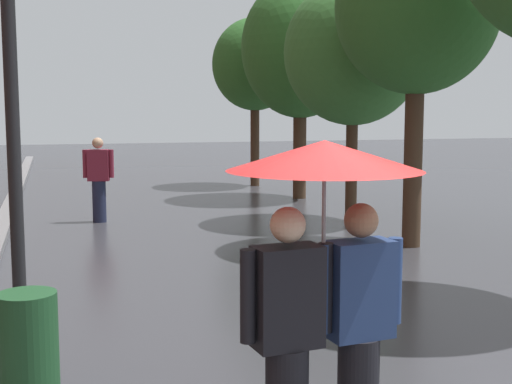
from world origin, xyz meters
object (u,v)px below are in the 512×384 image
Objects in this scene: street_tree_2 at (353,53)px; street_tree_3 at (300,49)px; street_lamp_post at (11,93)px; street_tree_4 at (255,65)px; litter_bin at (29,349)px; couple_under_umbrella at (324,248)px; pedestrian_walking_midground at (99,179)px; street_tree_1 at (417,9)px.

street_tree_2 is 0.88× the size of street_tree_3.
street_tree_2 is 1.17× the size of street_lamp_post.
street_tree_4 is 15.06m from litter_bin.
couple_under_umbrella is at bearing -40.34° from litter_bin.
couple_under_umbrella is 1.24× the size of pedestrian_walking_midground.
couple_under_umbrella is 3.37m from street_lamp_post.
street_tree_1 is at bearing 38.96° from litter_bin.
street_tree_3 is 11.38m from street_lamp_post.
litter_bin is at bearing -141.04° from street_tree_1.
street_tree_2 is 5.42m from pedestrian_walking_midground.
street_tree_2 is at bearing -93.71° from street_tree_3.
street_tree_4 is 5.48× the size of litter_bin.
street_tree_1 is 1.09× the size of street_tree_4.
street_tree_3 is at bearing -84.50° from street_tree_4.
street_tree_3 reaches higher than street_lamp_post.
street_tree_2 is 2.28× the size of couple_under_umbrella.
street_tree_1 is 6.86m from street_lamp_post.
street_tree_4 is (-0.28, 2.93, -0.22)m from street_tree_3.
street_tree_3 is at bearing 70.89° from couple_under_umbrella.
street_lamp_post is (-5.85, -5.95, -0.89)m from street_tree_2.
litter_bin is at bearing -119.18° from street_tree_3.
street_tree_1 is 6.12m from street_tree_3.
street_tree_1 is at bearing -39.64° from pedestrian_walking_midground.
pedestrian_walking_midground is (-4.92, -2.29, -2.75)m from street_tree_3.
street_tree_2 is at bearing 88.42° from street_tree_1.
couple_under_umbrella is 2.49m from litter_bin.
litter_bin is at bearing 139.66° from couple_under_umbrella.
street_tree_2 is at bearing 45.48° from street_lamp_post.
litter_bin is 0.52× the size of pedestrian_walking_midground.
street_tree_4 is at bearing 90.43° from street_tree_2.
couple_under_umbrella is (-4.22, -12.19, -2.21)m from street_tree_3.
street_tree_1 reaches higher than street_lamp_post.
street_tree_3 is at bearing 86.29° from street_tree_2.
street_tree_1 is 9.05m from street_tree_4.
pedestrian_walking_midground is (-4.64, -5.22, -2.53)m from street_tree_4.
street_lamp_post reaches higher than pedestrian_walking_midground.
street_tree_4 reaches higher than litter_bin.
pedestrian_walking_midground is (1.16, 7.25, -1.50)m from street_lamp_post.
street_tree_3 is 2.61× the size of couple_under_umbrella.
pedestrian_walking_midground is (-0.69, 9.90, -0.55)m from couple_under_umbrella.
street_lamp_post is 7.49m from pedestrian_walking_midground.
couple_under_umbrella is at bearing -122.84° from street_tree_1.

